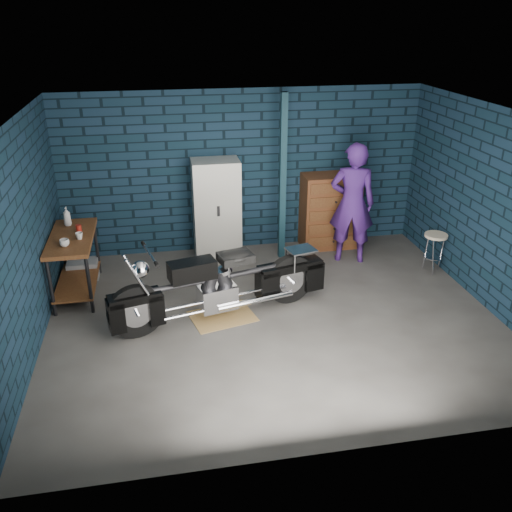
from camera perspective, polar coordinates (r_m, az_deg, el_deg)
The scene contains 15 objects.
ground at distance 7.43m, azimuth 1.86°, elevation -6.51°, with size 6.00×6.00×0.00m, color #53514E.
room_walls at distance 7.16m, azimuth 1.12°, elevation 8.95°, with size 6.02×5.01×2.71m.
support_post at distance 8.74m, azimuth 2.83°, elevation 8.07°, with size 0.10×0.10×2.70m, color #122E3A.
workbench at distance 8.26m, azimuth -18.48°, elevation -0.90°, with size 0.60×1.40×0.91m, color brown.
drip_mat at distance 7.46m, azimuth -3.55°, elevation -6.34°, with size 0.84×0.63×0.01m, color olive.
motorcycle at distance 7.19m, azimuth -3.67°, elevation -2.49°, with size 2.58×0.70×1.14m, color black, non-canonical shape.
person at distance 8.85m, azimuth 10.08°, elevation 5.47°, with size 0.72×0.47×1.97m, color #441E73.
storage_bin at distance 8.84m, azimuth -17.72°, elevation -1.34°, with size 0.46×0.33×0.29m, color gray.
locker at distance 9.00m, azimuth -4.17°, elevation 4.98°, with size 0.76×0.55×1.64m, color beige.
tool_chest at distance 9.46m, azimuth 7.80°, elevation 4.69°, with size 0.97×0.54×1.29m, color brown.
shop_stool at distance 8.98m, azimuth 18.19°, elevation 0.29°, with size 0.35×0.35×0.64m, color beige, non-canonical shape.
cup_a at distance 7.74m, azimuth -19.52°, elevation 1.32°, with size 0.13×0.13×0.10m, color beige.
cup_b at distance 7.92m, azimuth -18.11°, elevation 2.03°, with size 0.10×0.10×0.10m, color beige.
mug_red at distance 8.17m, azimuth -18.16°, elevation 2.77°, with size 0.08×0.08×0.11m, color maroon.
bottle at distance 8.45m, azimuth -19.28°, elevation 3.96°, with size 0.11×0.11×0.28m, color gray.
Camera 1 is at (-1.38, -6.20, 3.85)m, focal length 38.00 mm.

